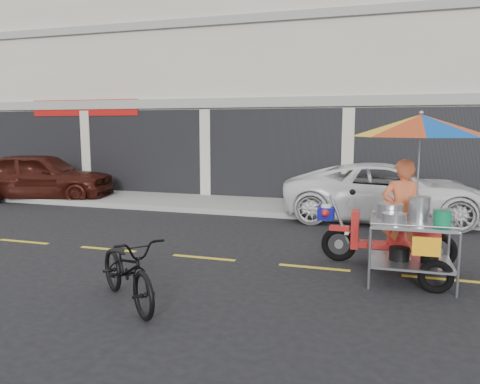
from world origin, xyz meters
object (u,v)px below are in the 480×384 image
(white_pickup, at_px, (388,192))
(near_bicycle, at_px, (127,269))
(maroon_sedan, at_px, (41,176))
(food_vendor_rig, at_px, (411,174))

(white_pickup, height_order, near_bicycle, white_pickup)
(maroon_sedan, bearing_deg, food_vendor_rig, -126.74)
(near_bicycle, xyz_separation_m, food_vendor_rig, (3.61, 2.42, 1.16))
(white_pickup, relative_size, food_vendor_rig, 1.99)
(maroon_sedan, relative_size, white_pickup, 0.88)
(maroon_sedan, bearing_deg, white_pickup, -104.30)
(maroon_sedan, bearing_deg, near_bicycle, -147.64)
(white_pickup, xyz_separation_m, food_vendor_rig, (0.29, -4.54, 0.92))
(white_pickup, xyz_separation_m, near_bicycle, (-3.32, -6.96, -0.24))
(white_pickup, relative_size, near_bicycle, 2.82)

